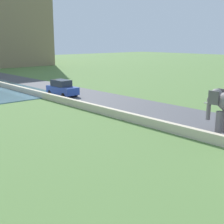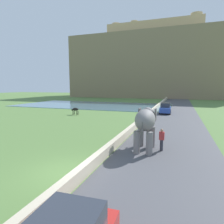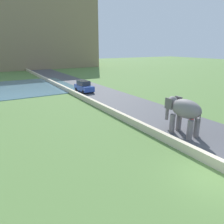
% 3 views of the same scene
% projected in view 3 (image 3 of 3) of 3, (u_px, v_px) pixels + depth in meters
% --- Properties ---
extents(ground_plane, '(220.00, 220.00, 0.00)m').
position_uv_depth(ground_plane, '(211.00, 178.00, 11.60)').
color(ground_plane, '#567A3D').
extents(road_surface, '(7.00, 120.00, 0.06)m').
position_uv_depth(road_surface, '(108.00, 97.00, 30.39)').
color(road_surface, '#4C4C51').
rests_on(road_surface, ground).
extents(barrier_wall, '(0.40, 110.00, 0.66)m').
position_uv_depth(barrier_wall, '(90.00, 101.00, 26.79)').
color(barrier_wall, beige).
rests_on(barrier_wall, ground).
extents(elephant, '(1.50, 3.48, 2.99)m').
position_uv_depth(elephant, '(183.00, 111.00, 16.87)').
color(elephant, slate).
rests_on(elephant, ground).
extents(person_beside_elephant, '(0.36, 0.22, 1.63)m').
position_uv_depth(person_beside_elephant, '(191.00, 122.00, 17.80)').
color(person_beside_elephant, '#33333D').
rests_on(person_beside_elephant, ground).
extents(car_blue, '(1.89, 4.05, 1.80)m').
position_uv_depth(car_blue, '(84.00, 86.00, 33.34)').
color(car_blue, '#2D4CA8').
rests_on(car_blue, ground).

